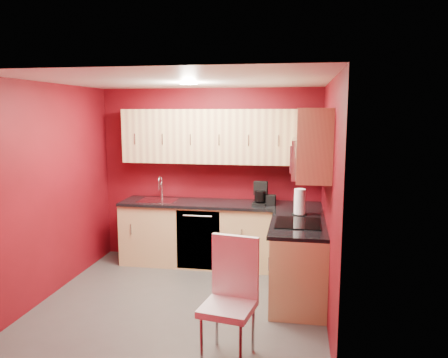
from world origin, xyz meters
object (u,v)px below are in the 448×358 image
(napkin_holder, at_px, (271,200))
(microwave, at_px, (310,158))
(dining_chair, at_px, (228,301))
(sink, at_px, (158,198))
(paper_towel, at_px, (300,202))
(coffee_maker, at_px, (260,193))

(napkin_holder, bearing_deg, microwave, -63.12)
(napkin_holder, distance_m, dining_chair, 2.35)
(dining_chair, bearing_deg, microwave, 72.91)
(sink, bearing_deg, microwave, -25.60)
(microwave, bearing_deg, paper_towel, 102.28)
(microwave, xyz_separation_m, sink, (-2.09, 1.00, -0.72))
(coffee_maker, distance_m, dining_chair, 2.36)
(napkin_holder, bearing_deg, coffee_maker, 179.05)
(napkin_holder, height_order, paper_towel, paper_towel)
(microwave, relative_size, napkin_holder, 5.61)
(coffee_maker, relative_size, napkin_holder, 2.29)
(coffee_maker, bearing_deg, napkin_holder, 3.09)
(microwave, distance_m, sink, 2.43)
(microwave, xyz_separation_m, coffee_maker, (-0.63, 0.95, -0.60))
(microwave, height_order, napkin_holder, microwave)
(microwave, xyz_separation_m, dining_chair, (-0.69, -1.35, -1.12))
(coffee_maker, bearing_deg, dining_chair, -87.55)
(sink, distance_m, dining_chair, 2.77)
(sink, relative_size, coffee_maker, 1.68)
(napkin_holder, bearing_deg, dining_chair, -95.33)
(microwave, bearing_deg, sink, 154.40)
(coffee_maker, height_order, napkin_holder, coffee_maker)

